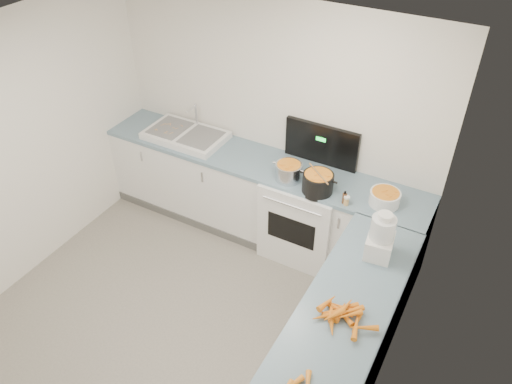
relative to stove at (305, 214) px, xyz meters
The scene contains 17 objects.
floor 1.84m from the stove, 108.07° to the right, with size 3.50×4.00×0.00m, color gray, non-canonical shape.
ceiling 2.69m from the stove, 108.07° to the right, with size 3.50×4.00×0.00m, color white, non-canonical shape.
wall_back 1.00m from the stove, 150.23° to the left, with size 3.50×2.50×0.00m, color white, non-canonical shape.
wall_right 2.21m from the stove, 54.55° to the right, with size 4.00×2.50×0.00m, color white, non-canonical shape.
counter_back 0.55m from the stove, behind, with size 3.50×0.62×0.94m.
counter_right 1.65m from the stove, 56.99° to the right, with size 0.62×2.20×0.94m.
stove is the anchor object (origin of this frame).
sink 1.54m from the stove, behind, with size 0.86×0.52×0.31m.
steel_pot 0.57m from the stove, 139.68° to the right, with size 0.26×0.26×0.19m, color silver.
black_pot 0.60m from the stove, 44.76° to the right, with size 0.29×0.29×0.21m, color black.
wooden_spoon 0.70m from the stove, 44.76° to the right, with size 0.02×0.02×0.36m, color #AD7A47.
mixing_bowl 0.93m from the stove, ahead, with size 0.27×0.27×0.13m, color white.
extract_bottle 0.72m from the stove, 25.49° to the right, with size 0.04×0.04×0.10m, color #593319.
spice_jar 0.73m from the stove, 26.01° to the right, with size 0.05×0.05×0.08m, color #E5B266.
food_processor 1.33m from the stove, 37.23° to the right, with size 0.23×0.27×0.41m.
carrot_pile 1.76m from the stove, 57.89° to the right, with size 0.45×0.36×0.09m.
peelings 1.76m from the stove, behind, with size 0.24×0.25×0.01m.
Camera 1 is at (2.01, -1.99, 3.74)m, focal length 35.00 mm.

